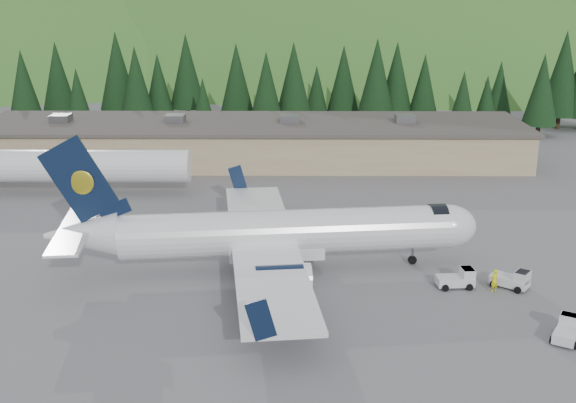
# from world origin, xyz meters

# --- Properties ---
(ground) EXTENTS (600.00, 600.00, 0.00)m
(ground) POSITION_xyz_m (0.00, 0.00, 0.00)
(ground) COLOR #5D5D61
(airliner) EXTENTS (35.02, 32.94, 11.62)m
(airliner) POSITION_xyz_m (-1.02, -0.12, 3.09)
(airliner) COLOR white
(airliner) RESTS_ON ground
(second_airliner) EXTENTS (27.50, 11.00, 10.05)m
(second_airliner) POSITION_xyz_m (-24.92, 22.00, 3.32)
(second_airliner) COLOR white
(second_airliner) RESTS_ON ground
(baggage_tug_a) EXTENTS (2.94, 1.91, 1.51)m
(baggage_tug_a) POSITION_xyz_m (13.25, -3.48, 0.68)
(baggage_tug_a) COLOR silver
(baggage_tug_a) RESTS_ON ground
(baggage_tug_b) EXTENTS (3.15, 2.86, 1.53)m
(baggage_tug_b) POSITION_xyz_m (17.41, -3.66, 0.68)
(baggage_tug_b) COLOR silver
(baggage_tug_b) RESTS_ON ground
(baggage_tug_c) EXTENTS (2.64, 3.09, 1.48)m
(baggage_tug_c) POSITION_xyz_m (18.59, -11.97, 0.66)
(baggage_tug_c) COLOR silver
(baggage_tug_c) RESTS_ON ground
(terminal_building) EXTENTS (71.00, 17.00, 6.10)m
(terminal_building) POSITION_xyz_m (-5.01, 38.00, 2.62)
(terminal_building) COLOR #998061
(terminal_building) RESTS_ON ground
(ramp_worker) EXTENTS (0.79, 0.71, 1.82)m
(ramp_worker) POSITION_xyz_m (15.77, -4.34, 0.91)
(ramp_worker) COLOR yellow
(ramp_worker) RESTS_ON ground
(tree_line) EXTENTS (111.40, 19.21, 14.33)m
(tree_line) POSITION_xyz_m (-2.44, 61.75, 7.45)
(tree_line) COLOR black
(tree_line) RESTS_ON ground
(hills) EXTENTS (614.00, 330.00, 300.00)m
(hills) POSITION_xyz_m (53.34, 207.38, -82.80)
(hills) COLOR #3B6426
(hills) RESTS_ON ground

